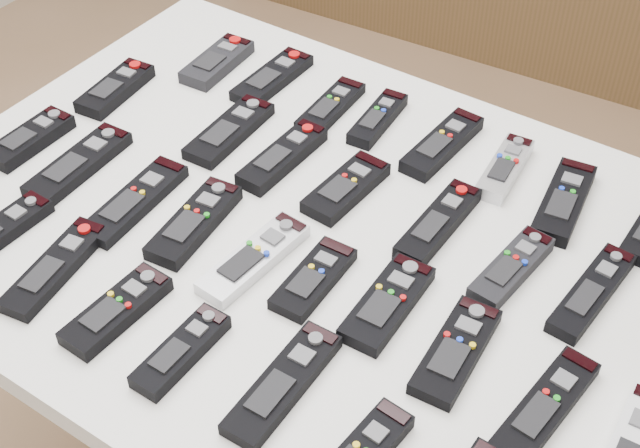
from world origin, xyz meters
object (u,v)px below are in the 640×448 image
Objects in this scene: remote_13 at (438,223)px; remote_29 at (55,267)px; remote_1 at (272,78)px; remote_31 at (181,351)px; remote_10 at (229,131)px; remote_20 at (194,222)px; remote_11 at (283,157)px; remote_12 at (346,188)px; table at (320,261)px; remote_0 at (217,62)px; remote_3 at (378,119)px; remote_25 at (545,407)px; remote_22 at (314,279)px; remote_6 at (564,201)px; remote_17 at (30,139)px; remote_21 at (254,259)px; remote_32 at (283,384)px; remote_4 at (442,144)px; remote_30 at (117,310)px; remote_2 at (331,107)px; remote_15 at (592,292)px; remote_5 at (505,168)px; remote_23 at (387,303)px; remote_9 at (115,89)px; remote_19 at (135,201)px; remote_18 at (79,164)px; remote_14 at (511,268)px; remote_24 at (456,351)px.

remote_13 is 0.97× the size of remote_29.
remote_31 reaches higher than remote_1.
remote_20 reaches higher than remote_10.
remote_12 is at bearing -1.49° from remote_11.
table is 7.95× the size of remote_0.
remote_3 is at bearing 68.69° from remote_11.
remote_0 is at bearing 161.47° from remote_25.
remote_22 is (0.34, -0.37, -0.00)m from remote_1.
remote_17 is (-0.79, -0.35, 0.00)m from remote_6.
remote_32 is at bearing -39.21° from remote_21.
remote_30 is at bearing -105.17° from remote_4.
remote_2 and remote_22 have the same top height.
remote_15 is at bearing 11.78° from remote_17.
remote_10 is 0.98× the size of remote_15.
remote_0 is 0.81× the size of remote_32.
remote_21 is at bearing -130.53° from remote_13.
remote_5 reaches higher than remote_23.
remote_30 reaches higher than remote_15.
remote_10 is at bearing -77.74° from remote_1.
remote_4 is 1.14× the size of remote_9.
remote_12 reaches higher than remote_19.
remote_9 is 0.82× the size of remote_32.
remote_25 is at bearing -10.51° from remote_23.
remote_3 reaches higher than table.
remote_4 reaches higher than remote_18.
remote_14 is 0.85× the size of remote_29.
remote_24 is 0.23m from remote_32.
remote_22 is (-0.33, -0.19, -0.00)m from remote_15.
remote_1 is 0.80m from remote_25.
remote_4 is 1.21× the size of remote_31.
remote_0 reaches higher than remote_3.
remote_1 is at bearing 158.55° from remote_13.
remote_29 is (-0.01, -0.39, 0.00)m from remote_10.
remote_25 is (0.56, -0.01, -0.00)m from remote_20.
remote_2 is 0.32m from remote_5.
remote_13 is (0.43, -0.17, 0.00)m from remote_1.
remote_5 is 0.45m from remote_25.
remote_20 is 0.43m from remote_24.
remote_29 is (-0.43, -0.55, -0.00)m from remote_5.
remote_15 is at bearing 102.56° from remote_25.
remote_6 is 0.95× the size of remote_29.
remote_25 is at bearing 20.55° from remote_30.
remote_23 reaches higher than remote_22.
remote_4 is 0.11m from remote_5.
remote_11 and remote_14 have the same top height.
remote_6 is 1.12× the size of remote_30.
remote_17 is at bearing -100.73° from remote_9.
remote_6 is 0.19m from remote_15.
remote_30 is (-0.40, -0.37, 0.00)m from remote_14.
remote_12 is 0.87× the size of remote_20.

